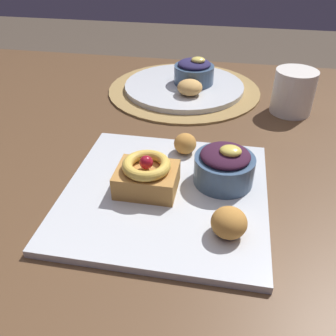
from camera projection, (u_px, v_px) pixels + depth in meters
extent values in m
cube|color=brown|center=(178.00, 162.00, 0.68)|extent=(1.50, 1.04, 0.04)
cylinder|color=brown|center=(17.00, 162.00, 1.34)|extent=(0.07, 0.07, 0.69)
cylinder|color=#997A47|center=(184.00, 90.00, 0.91)|extent=(0.37, 0.37, 0.00)
cube|color=silver|center=(166.00, 193.00, 0.56)|extent=(0.31, 0.31, 0.01)
cube|color=#B77F3D|center=(147.00, 179.00, 0.55)|extent=(0.09, 0.07, 0.04)
torus|color=#E5BC4C|center=(146.00, 165.00, 0.54)|extent=(0.07, 0.07, 0.02)
sphere|color=maroon|center=(146.00, 162.00, 0.54)|extent=(0.02, 0.02, 0.02)
cylinder|color=#3D5675|center=(224.00, 170.00, 0.57)|extent=(0.09, 0.09, 0.04)
ellipsoid|color=#38192D|center=(225.00, 155.00, 0.55)|extent=(0.08, 0.08, 0.02)
ellipsoid|color=#E5CC56|center=(231.00, 151.00, 0.54)|extent=(0.03, 0.03, 0.01)
ellipsoid|color=#BC7F38|center=(229.00, 223.00, 0.47)|extent=(0.05, 0.05, 0.04)
ellipsoid|color=#BC7F38|center=(185.00, 144.00, 0.64)|extent=(0.04, 0.04, 0.04)
cylinder|color=silver|center=(184.00, 86.00, 0.90)|extent=(0.29, 0.29, 0.01)
cylinder|color=#3D5675|center=(194.00, 74.00, 0.89)|extent=(0.10, 0.10, 0.04)
ellipsoid|color=#28234C|center=(194.00, 64.00, 0.88)|extent=(0.08, 0.08, 0.02)
ellipsoid|color=#EAD666|center=(197.00, 60.00, 0.87)|extent=(0.03, 0.03, 0.01)
ellipsoid|color=tan|center=(190.00, 87.00, 0.84)|extent=(0.06, 0.06, 0.03)
cylinder|color=silver|center=(293.00, 92.00, 0.78)|extent=(0.09, 0.09, 0.09)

